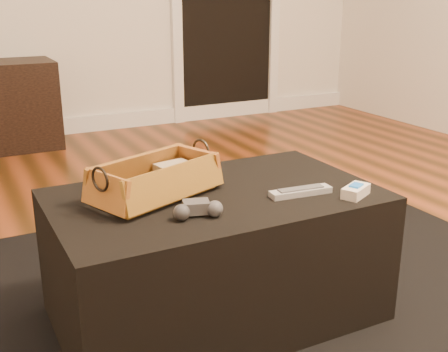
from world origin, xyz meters
name	(u,v)px	position (x,y,z in m)	size (l,w,h in m)	color
floor	(256,300)	(0.00, 0.00, -0.01)	(5.00, 5.50, 0.01)	brown
baseboard	(75,125)	(0.00, 2.73, 0.06)	(5.00, 0.04, 0.12)	white
area_rug	(223,321)	(-0.17, -0.08, 0.01)	(2.60, 2.00, 0.01)	black
ottoman	(216,255)	(-0.17, -0.03, 0.22)	(1.00, 0.60, 0.42)	black
tv_remote	(154,191)	(-0.36, 0.01, 0.46)	(0.21, 0.05, 0.02)	black
cloth_bundle	(174,172)	(-0.26, 0.10, 0.48)	(0.11, 0.08, 0.06)	tan
wicker_basket	(155,182)	(-0.35, 0.03, 0.48)	(0.45, 0.34, 0.14)	#A07024
game_controller	(197,209)	(-0.30, -0.18, 0.45)	(0.15, 0.10, 0.05)	#38383B
silver_remote	(301,192)	(0.05, -0.16, 0.44)	(0.20, 0.06, 0.02)	#ACAEB4
cream_gadget	(356,191)	(0.20, -0.25, 0.45)	(0.12, 0.09, 0.04)	silver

